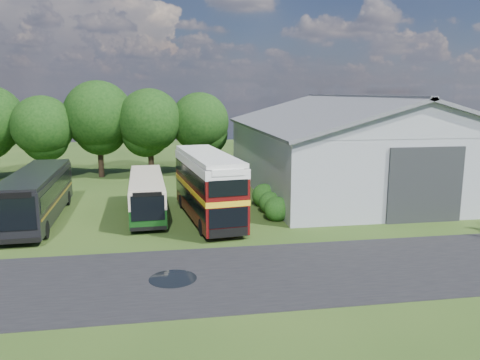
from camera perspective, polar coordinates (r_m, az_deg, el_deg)
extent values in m
plane|color=#1F3812|center=(25.02, -4.87, -9.11)|extent=(120.00, 120.00, 0.00)
cube|color=black|center=(22.66, 3.49, -11.25)|extent=(60.00, 8.00, 0.02)
cylinder|color=black|center=(22.16, -8.18, -11.87)|extent=(2.20, 2.20, 0.01)
cube|color=gray|center=(43.27, 13.51, 2.81)|extent=(18.00, 24.00, 5.50)
cube|color=#2D3033|center=(32.66, 21.68, -0.59)|extent=(5.20, 0.18, 5.00)
cylinder|color=black|center=(48.80, -22.60, 1.70)|extent=(0.56, 0.56, 3.06)
sphere|color=black|center=(48.41, -22.92, 6.07)|extent=(5.78, 5.78, 5.78)
cylinder|color=black|center=(49.14, -16.60, 2.45)|extent=(0.56, 0.56, 3.60)
sphere|color=black|center=(48.74, -16.88, 7.58)|extent=(6.80, 6.80, 6.80)
cylinder|color=black|center=(47.78, -10.78, 2.31)|extent=(0.56, 0.56, 3.31)
sphere|color=black|center=(47.38, -10.95, 7.16)|extent=(6.26, 6.26, 6.26)
cylinder|color=black|center=(48.71, -4.87, 2.53)|extent=(0.56, 0.56, 3.17)
sphere|color=black|center=(48.32, -4.94, 7.08)|extent=(5.98, 5.98, 5.98)
sphere|color=#194714|center=(31.54, 4.48, -4.90)|extent=(1.70, 1.70, 1.70)
sphere|color=#194714|center=(33.42, 3.66, -4.00)|extent=(1.60, 1.60, 1.60)
sphere|color=#194714|center=(35.31, 2.93, -3.19)|extent=(1.80, 1.80, 1.80)
cube|color=black|center=(33.20, -11.29, -1.61)|extent=(2.72, 10.05, 2.48)
cube|color=#490A0A|center=(31.23, -3.95, -0.53)|extent=(3.98, 10.68, 4.17)
cube|color=black|center=(33.67, -23.53, -1.59)|extent=(3.25, 12.10, 2.98)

